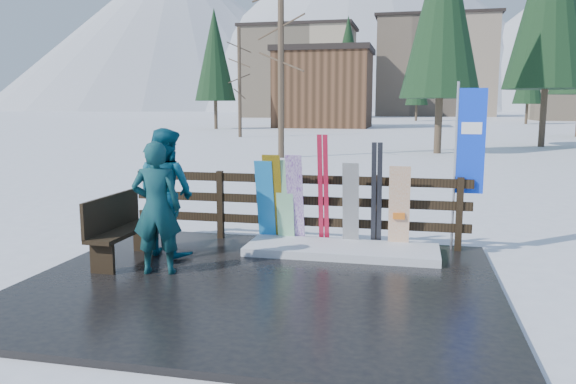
% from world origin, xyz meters
% --- Properties ---
extents(ground, '(700.00, 700.00, 0.00)m').
position_xyz_m(ground, '(0.00, 0.00, 0.00)').
color(ground, white).
rests_on(ground, ground).
extents(deck, '(6.00, 5.00, 0.08)m').
position_xyz_m(deck, '(0.00, 0.00, 0.04)').
color(deck, black).
rests_on(deck, ground).
extents(fence, '(5.60, 0.10, 1.15)m').
position_xyz_m(fence, '(0.00, 2.20, 0.74)').
color(fence, black).
rests_on(fence, deck).
extents(snow_patch, '(2.91, 1.00, 0.12)m').
position_xyz_m(snow_patch, '(0.85, 1.60, 0.14)').
color(snow_patch, white).
rests_on(snow_patch, deck).
extents(bench, '(0.41, 1.50, 0.97)m').
position_xyz_m(bench, '(-2.23, 0.47, 0.60)').
color(bench, black).
rests_on(bench, deck).
extents(snowboard_0, '(0.29, 0.34, 1.38)m').
position_xyz_m(snowboard_0, '(-0.45, 1.98, 0.77)').
color(snowboard_0, '#2083CE').
rests_on(snowboard_0, deck).
extents(snowboard_1, '(0.27, 0.26, 1.39)m').
position_xyz_m(snowboard_1, '(-0.12, 1.98, 0.78)').
color(snowboard_1, white).
rests_on(snowboard_1, deck).
extents(snowboard_2, '(0.29, 0.36, 1.48)m').
position_xyz_m(snowboard_2, '(-0.31, 1.98, 0.82)').
color(snowboard_2, '#E5B30D').
rests_on(snowboard_2, deck).
extents(snowboard_3, '(0.26, 0.38, 1.48)m').
position_xyz_m(snowboard_3, '(0.05, 1.98, 0.82)').
color(snowboard_3, white).
rests_on(snowboard_3, deck).
extents(snowboard_4, '(0.25, 0.25, 1.37)m').
position_xyz_m(snowboard_4, '(0.94, 1.98, 0.76)').
color(snowboard_4, black).
rests_on(snowboard_4, deck).
extents(snowboard_5, '(0.32, 0.21, 1.33)m').
position_xyz_m(snowboard_5, '(1.69, 1.98, 0.75)').
color(snowboard_5, silver).
rests_on(snowboard_5, deck).
extents(ski_pair_a, '(0.16, 0.34, 1.80)m').
position_xyz_m(ski_pair_a, '(0.49, 2.05, 0.98)').
color(ski_pair_a, '#AF1530').
rests_on(ski_pair_a, deck).
extents(ski_pair_b, '(0.17, 0.25, 1.69)m').
position_xyz_m(ski_pair_b, '(1.33, 2.05, 0.92)').
color(ski_pair_b, black).
rests_on(ski_pair_b, deck).
extents(rental_flag, '(0.45, 0.04, 2.60)m').
position_xyz_m(rental_flag, '(2.67, 2.25, 1.69)').
color(rental_flag, silver).
rests_on(rental_flag, deck).
extents(person_front, '(0.73, 0.56, 1.78)m').
position_xyz_m(person_front, '(-1.43, 0.07, 0.97)').
color(person_front, '#11594A').
rests_on(person_front, deck).
extents(person_back, '(1.15, 1.04, 1.91)m').
position_xyz_m(person_back, '(-1.73, 1.00, 1.04)').
color(person_back, '#0E5168').
rests_on(person_back, deck).
extents(resort_buildings, '(73.00, 87.60, 22.60)m').
position_xyz_m(resort_buildings, '(1.03, 115.41, 9.81)').
color(resort_buildings, tan).
rests_on(resort_buildings, ground).
extents(trees, '(42.20, 68.92, 13.11)m').
position_xyz_m(trees, '(3.31, 47.03, 5.92)').
color(trees, '#382B1E').
rests_on(trees, ground).
extents(mountains, '(520.00, 260.00, 120.00)m').
position_xyz_m(mountains, '(-10.50, 328.41, 50.20)').
color(mountains, white).
rests_on(mountains, ground).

